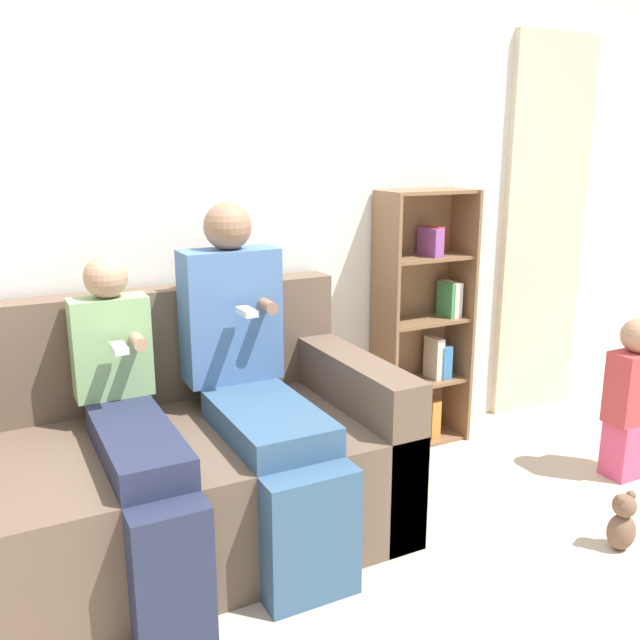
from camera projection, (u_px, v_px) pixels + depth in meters
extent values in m
plane|color=beige|center=(265.00, 613.00, 2.30)|extent=(14.00, 14.00, 0.00)
cube|color=silver|center=(162.00, 210.00, 2.92)|extent=(10.00, 0.06, 2.55)
cube|color=beige|center=(544.00, 231.00, 3.90)|extent=(0.59, 0.04, 2.15)
cube|color=brown|center=(164.00, 504.00, 2.54)|extent=(1.85, 0.80, 0.48)
cube|color=brown|center=(132.00, 402.00, 2.89)|extent=(1.85, 0.15, 0.96)
cube|color=brown|center=(357.00, 435.00, 2.89)|extent=(0.17, 0.80, 0.69)
cube|color=#335170|center=(311.00, 537.00, 2.32)|extent=(0.34, 0.12, 0.48)
cube|color=#335170|center=(269.00, 422.00, 2.56)|extent=(0.34, 0.60, 0.11)
cube|color=#476B9E|center=(231.00, 315.00, 2.81)|extent=(0.40, 0.18, 0.55)
sphere|color=#8C664C|center=(228.00, 226.00, 2.72)|extent=(0.19, 0.19, 0.19)
cylinder|color=#8C664C|center=(268.00, 306.00, 2.73)|extent=(0.05, 0.10, 0.05)
cube|color=white|center=(247.00, 312.00, 2.64)|extent=(0.05, 0.12, 0.02)
cube|color=#232842|center=(172.00, 577.00, 2.11)|extent=(0.25, 0.12, 0.48)
cube|color=#232842|center=(138.00, 444.00, 2.36)|extent=(0.25, 0.64, 0.11)
cube|color=#84AD70|center=(111.00, 347.00, 2.64)|extent=(0.29, 0.13, 0.40)
sphere|color=tan|center=(106.00, 277.00, 2.57)|extent=(0.17, 0.17, 0.17)
cylinder|color=tan|center=(138.00, 342.00, 2.56)|extent=(0.05, 0.10, 0.05)
cube|color=white|center=(119.00, 348.00, 2.48)|extent=(0.05, 0.12, 0.02)
cube|color=#DB4C75|center=(625.00, 448.00, 3.24)|extent=(0.19, 0.14, 0.28)
cube|color=#B73D42|center=(633.00, 387.00, 3.17)|extent=(0.24, 0.14, 0.34)
sphere|color=tan|center=(639.00, 336.00, 3.10)|extent=(0.16, 0.16, 0.16)
cube|color=brown|center=(384.00, 326.00, 3.39)|extent=(0.02, 0.25, 1.34)
cube|color=brown|center=(460.00, 316.00, 3.60)|extent=(0.02, 0.25, 1.34)
cube|color=brown|center=(411.00, 316.00, 3.60)|extent=(0.49, 0.02, 1.34)
cube|color=brown|center=(419.00, 439.00, 3.66)|extent=(0.46, 0.21, 0.02)
cube|color=brown|center=(421.00, 381.00, 3.58)|extent=(0.46, 0.21, 0.02)
cube|color=brown|center=(423.00, 321.00, 3.50)|extent=(0.46, 0.21, 0.02)
cube|color=brown|center=(426.00, 258.00, 3.42)|extent=(0.46, 0.21, 0.02)
cube|color=brown|center=(428.00, 192.00, 3.33)|extent=(0.46, 0.21, 0.02)
cube|color=beige|center=(451.00, 299.00, 3.55)|extent=(0.05, 0.14, 0.18)
cube|color=#429956|center=(447.00, 299.00, 3.54)|extent=(0.04, 0.13, 0.18)
cube|color=#C63838|center=(434.00, 241.00, 3.42)|extent=(0.04, 0.12, 0.15)
cube|color=orange|center=(429.00, 417.00, 3.66)|extent=(0.06, 0.13, 0.21)
cube|color=teal|center=(419.00, 424.00, 3.64)|extent=(0.03, 0.12, 0.15)
cube|color=#934CA3|center=(430.00, 242.00, 3.41)|extent=(0.05, 0.16, 0.14)
cube|color=beige|center=(434.00, 358.00, 3.58)|extent=(0.05, 0.12, 0.22)
cube|color=teal|center=(440.00, 360.00, 3.61)|extent=(0.06, 0.14, 0.18)
ellipsoid|color=brown|center=(621.00, 532.00, 2.66)|extent=(0.12, 0.10, 0.15)
sphere|color=brown|center=(624.00, 506.00, 2.63)|extent=(0.09, 0.09, 0.09)
sphere|color=brown|center=(620.00, 499.00, 2.60)|extent=(0.04, 0.04, 0.04)
sphere|color=brown|center=(631.00, 495.00, 2.63)|extent=(0.04, 0.04, 0.04)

